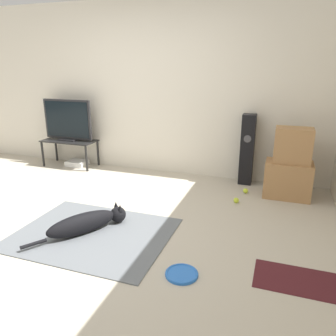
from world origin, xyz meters
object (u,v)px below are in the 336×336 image
Objects in this scene: tennis_ball_near_speaker at (236,200)px; game_console at (77,163)px; floor_speaker at (247,150)px; tv_stand at (70,144)px; dog at (88,222)px; tennis_ball_by_boxes at (246,191)px; frisbee at (182,274)px; cardboard_box_lower at (288,180)px; tv at (68,121)px; cardboard_box_upper at (293,145)px.

tennis_ball_near_speaker is 2.85m from game_console.
tv_stand is (-2.87, -0.10, -0.12)m from floor_speaker.
dog is 14.08× the size of tennis_ball_by_boxes.
game_console is at bearing -178.66° from floor_speaker.
dog is at bearing 161.58° from frisbee.
cardboard_box_lower is 3.45m from tv_stand.
frisbee is at bearing -97.43° from tennis_ball_near_speaker.
cardboard_box_lower is at bearing -4.00° from tv.
tennis_ball_near_speaker is at bearing -144.79° from cardboard_box_upper.
tennis_ball_near_speaker is (2.86, -0.66, -0.35)m from tv_stand.
frisbee is 2.43m from floor_speaker.
tv_stand is 13.64× the size of tennis_ball_near_speaker.
tv reaches higher than tv_stand.
tv is at bearing 139.25° from frisbee.
cardboard_box_upper reaches higher than tennis_ball_by_boxes.
cardboard_box_lower is 0.74m from tennis_ball_near_speaker.
cardboard_box_upper is 6.73× the size of tennis_ball_near_speaker.
tennis_ball_by_boxes is (0.28, 1.98, 0.02)m from frisbee.
floor_speaker is at bearing 56.33° from dog.
game_console is at bearing 137.84° from frisbee.
tennis_ball_by_boxes is at bearing -5.85° from tv.
tv_stand is at bearing 176.07° from cardboard_box_upper.
frisbee is 2.00m from tennis_ball_by_boxes.
tv_stand reaches higher than tennis_ball_by_boxes.
tv is (-3.45, 0.24, 0.08)m from cardboard_box_upper.
floor_speaker is at bearing 1.91° from tv.
cardboard_box_lower is 0.45m from cardboard_box_upper.
cardboard_box_upper reaches higher than cardboard_box_lower.
floor_speaker is at bearing 149.12° from cardboard_box_lower.
tennis_ball_by_boxes is at bearing -173.25° from cardboard_box_lower.
tv is 3.03m from tennis_ball_by_boxes.
dog is 2.44m from floor_speaker.
tv_stand is 2.81× the size of game_console.
tennis_ball_near_speaker is at bearing 82.57° from frisbee.
cardboard_box_upper is (0.81, 2.04, 0.67)m from frisbee.
cardboard_box_upper is 6.73× the size of tennis_ball_by_boxes.
tv is 0.73m from game_console.
dog is at bearing -138.67° from cardboard_box_lower.
dog reaches higher than tennis_ball_near_speaker.
cardboard_box_lower reaches higher than dog.
floor_speaker reaches higher than game_console.
tennis_ball_near_speaker is at bearing -101.36° from tennis_ball_by_boxes.
tv is 12.96× the size of tennis_ball_by_boxes.
frisbee is 3.57m from tv.
tv_stand is at bearing 176.05° from cardboard_box_lower.
cardboard_box_lower is 1.29× the size of cardboard_box_upper.
tennis_ball_near_speaker is at bearing -12.97° from tv_stand.
tennis_ball_by_boxes is 1.00× the size of tennis_ball_near_speaker.
game_console reaches higher than tennis_ball_by_boxes.
cardboard_box_lower is 0.58× the size of floor_speaker.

